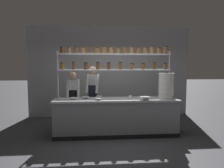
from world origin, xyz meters
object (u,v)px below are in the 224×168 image
at_px(prep_bowl_far_left, 74,99).
at_px(serving_cup_front, 130,97).
at_px(spice_shelf_unit, 115,62).
at_px(container_stack, 166,86).
at_px(prep_bowl_center_back, 86,98).
at_px(prep_bowl_near_right, 98,99).
at_px(prep_bowl_center_front, 145,99).
at_px(chef_left, 73,97).
at_px(chef_center, 93,92).
at_px(prep_bowl_near_left, 99,97).

distance_m(prep_bowl_far_left, serving_cup_front, 1.40).
xyz_separation_m(spice_shelf_unit, container_stack, (1.29, -0.31, -0.60)).
xyz_separation_m(prep_bowl_far_left, serving_cup_front, (1.40, -0.02, 0.02)).
distance_m(prep_bowl_center_back, prep_bowl_near_right, 0.38).
xyz_separation_m(container_stack, prep_bowl_near_right, (-1.75, -0.13, -0.30)).
distance_m(prep_bowl_center_back, prep_bowl_far_left, 0.31).
height_order(prep_bowl_center_front, prep_bowl_far_left, prep_bowl_center_front).
height_order(chef_left, serving_cup_front, chef_left).
relative_size(chef_center, serving_cup_front, 19.41).
bearing_deg(chef_left, prep_bowl_near_right, -48.63).
bearing_deg(container_stack, chef_left, 165.08).
bearing_deg(prep_bowl_far_left, spice_shelf_unit, 18.38).
distance_m(spice_shelf_unit, prep_bowl_near_right, 1.10).
height_order(container_stack, prep_bowl_center_front, container_stack).
xyz_separation_m(container_stack, prep_bowl_near_left, (-1.71, 0.23, -0.30)).
bearing_deg(prep_bowl_near_left, prep_bowl_center_back, -156.58).
relative_size(prep_bowl_center_front, prep_bowl_near_right, 1.56).
relative_size(container_stack, prep_bowl_center_front, 2.34).
distance_m(chef_left, serving_cup_front, 1.64).
bearing_deg(prep_bowl_near_left, container_stack, -7.78).
bearing_deg(spice_shelf_unit, prep_bowl_center_front, -38.70).
xyz_separation_m(prep_bowl_near_left, prep_bowl_center_back, (-0.35, -0.15, 0.00)).
relative_size(prep_bowl_far_left, serving_cup_front, 2.18).
height_order(container_stack, prep_bowl_near_left, container_stack).
bearing_deg(prep_bowl_near_right, chef_left, 131.38).
xyz_separation_m(spice_shelf_unit, prep_bowl_center_back, (-0.77, -0.23, -0.90)).
height_order(chef_center, prep_bowl_center_front, chef_center).
bearing_deg(spice_shelf_unit, container_stack, -13.60).
xyz_separation_m(spice_shelf_unit, prep_bowl_center_front, (0.69, -0.55, -0.89)).
height_order(prep_bowl_center_back, prep_bowl_far_left, same).
distance_m(chef_center, serving_cup_front, 1.28).
height_order(chef_left, prep_bowl_near_right, chef_left).
distance_m(container_stack, prep_bowl_far_left, 2.37).
height_order(container_stack, prep_bowl_far_left, container_stack).
bearing_deg(serving_cup_front, prep_bowl_center_back, 172.60).
xyz_separation_m(container_stack, prep_bowl_center_back, (-2.06, 0.08, -0.30)).
bearing_deg(prep_bowl_near_right, prep_bowl_far_left, 171.70).
xyz_separation_m(chef_center, prep_bowl_near_right, (0.14, -0.94, -0.07)).
relative_size(prep_bowl_near_left, serving_cup_front, 1.87).
distance_m(chef_left, prep_bowl_near_left, 0.82).
bearing_deg(prep_bowl_near_left, serving_cup_front, -21.05).
distance_m(spice_shelf_unit, container_stack, 1.46).
bearing_deg(serving_cup_front, container_stack, 3.72).
distance_m(spice_shelf_unit, prep_bowl_far_left, 1.43).
bearing_deg(serving_cup_front, prep_bowl_near_right, -175.42).
height_order(chef_center, prep_bowl_center_back, chef_center).
distance_m(chef_left, prep_bowl_near_right, 1.03).
distance_m(container_stack, prep_bowl_near_left, 1.76).
xyz_separation_m(chef_left, prep_bowl_far_left, (0.08, -0.68, 0.05)).
bearing_deg(spice_shelf_unit, serving_cup_front, -47.12).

